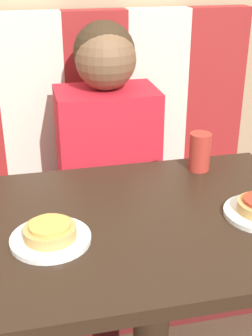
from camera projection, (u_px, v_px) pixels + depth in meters
name	position (u px, v px, depth m)	size (l,w,h in m)	color
booth_seat	(109.00, 245.00, 1.93)	(1.26, 0.56, 0.44)	#5B1919
booth_backrest	(96.00, 97.00, 1.90)	(1.26, 0.08, 0.68)	maroon
dining_table	(153.00, 256.00, 1.20)	(0.82, 0.63, 0.73)	black
person	(107.00, 117.00, 1.70)	(0.36, 0.25, 0.67)	red
plate_left	(51.00, 239.00, 1.05)	(0.18, 0.18, 0.01)	white
pizza_left	(50.00, 231.00, 1.04)	(0.12, 0.12, 0.03)	tan
drinking_cup	(200.00, 152.00, 1.37)	(0.06, 0.06, 0.11)	#B23328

